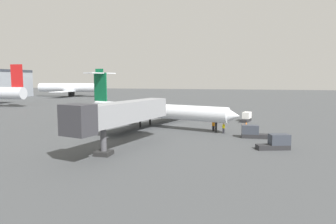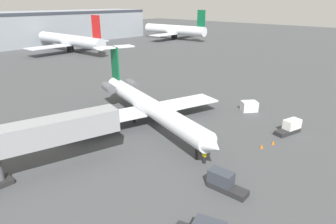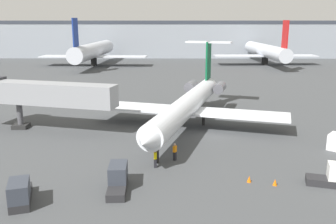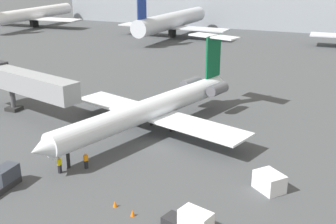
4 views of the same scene
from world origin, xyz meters
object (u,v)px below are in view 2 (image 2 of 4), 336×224
(jet_bridge, at_px, (24,138))
(parked_airliner_centre, at_px, (70,40))
(traffic_cone_near, at_px, (273,143))
(traffic_cone_mid, at_px, (262,146))
(regional_jet, at_px, (146,103))
(cargo_container_uld, at_px, (249,106))
(parked_airliner_east_mid, at_px, (175,30))
(ground_crew_marshaller, at_px, (204,157))
(baggage_tug_spare, at_px, (224,182))
(ground_crew_loader, at_px, (201,146))
(baggage_tug_trailing, at_px, (290,127))

(jet_bridge, distance_m, parked_airliner_centre, 82.16)
(traffic_cone_near, distance_m, traffic_cone_mid, 2.06)
(regional_jet, bearing_deg, cargo_container_uld, -30.45)
(jet_bridge, bearing_deg, parked_airliner_east_mid, 34.32)
(ground_crew_marshaller, height_order, cargo_container_uld, ground_crew_marshaller)
(baggage_tug_spare, distance_m, parked_airliner_east_mid, 119.69)
(parked_airliner_east_mid, bearing_deg, traffic_cone_mid, -132.62)
(cargo_container_uld, height_order, parked_airliner_centre, parked_airliner_centre)
(ground_crew_loader, bearing_deg, jet_bridge, 148.25)
(regional_jet, height_order, ground_crew_marshaller, regional_jet)
(baggage_tug_trailing, height_order, traffic_cone_near, baggage_tug_trailing)
(ground_crew_marshaller, xyz_separation_m, parked_airliner_centre, (29.92, 80.98, 3.35))
(jet_bridge, relative_size, ground_crew_loader, 10.58)
(jet_bridge, height_order, ground_crew_marshaller, jet_bridge)
(jet_bridge, xyz_separation_m, ground_crew_loader, (16.42, -10.16, -3.63))
(cargo_container_uld, xyz_separation_m, traffic_cone_mid, (-11.12, -7.81, -0.55))
(traffic_cone_mid, bearing_deg, regional_jet, 103.83)
(ground_crew_loader, height_order, traffic_cone_near, ground_crew_loader)
(traffic_cone_near, bearing_deg, cargo_container_uld, 42.63)
(baggage_tug_trailing, xyz_separation_m, parked_airliner_centre, (15.00, 84.81, 3.37))
(jet_bridge, distance_m, parked_airliner_east_mid, 118.51)
(regional_jet, bearing_deg, parked_airliner_centre, 68.77)
(baggage_tug_trailing, xyz_separation_m, parked_airliner_east_mid, (68.34, 82.59, 3.58))
(traffic_cone_near, height_order, parked_airliner_centre, parked_airliner_centre)
(traffic_cone_near, bearing_deg, parked_airliner_east_mid, 48.34)
(baggage_tug_trailing, bearing_deg, ground_crew_marshaller, 165.60)
(baggage_tug_trailing, distance_m, traffic_cone_near, 5.08)
(traffic_cone_near, bearing_deg, ground_crew_loader, 145.74)
(ground_crew_loader, distance_m, traffic_cone_near, 9.79)
(cargo_container_uld, bearing_deg, parked_airliner_east_mid, 49.06)
(traffic_cone_mid, height_order, parked_airliner_east_mid, parked_airliner_east_mid)
(ground_crew_loader, distance_m, baggage_tug_spare, 7.67)
(parked_airliner_east_mid, bearing_deg, jet_bridge, -145.68)
(traffic_cone_mid, bearing_deg, parked_airliner_centre, 75.33)
(baggage_tug_trailing, height_order, traffic_cone_mid, baggage_tug_trailing)
(ground_crew_loader, bearing_deg, traffic_cone_mid, -38.68)
(parked_airliner_east_mid, bearing_deg, baggage_tug_trailing, -129.61)
(cargo_container_uld, relative_size, parked_airliner_east_mid, 0.09)
(jet_bridge, relative_size, traffic_cone_mid, 32.49)
(baggage_tug_trailing, relative_size, traffic_cone_near, 7.69)
(regional_jet, relative_size, jet_bridge, 1.75)
(jet_bridge, xyz_separation_m, cargo_container_uld, (33.65, -7.24, -3.66))
(cargo_container_uld, distance_m, traffic_cone_mid, 13.60)
(ground_crew_marshaller, bearing_deg, regional_jet, 74.57)
(ground_crew_marshaller, distance_m, baggage_tug_spare, 5.19)
(regional_jet, bearing_deg, parked_airliner_east_mid, 39.32)
(jet_bridge, height_order, parked_airliner_centre, parked_airliner_centre)
(cargo_container_uld, relative_size, parked_airliner_centre, 0.09)
(ground_crew_marshaller, bearing_deg, ground_crew_loader, 44.91)
(parked_airliner_centre, xyz_separation_m, parked_airliner_east_mid, (53.33, -2.22, 0.21))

